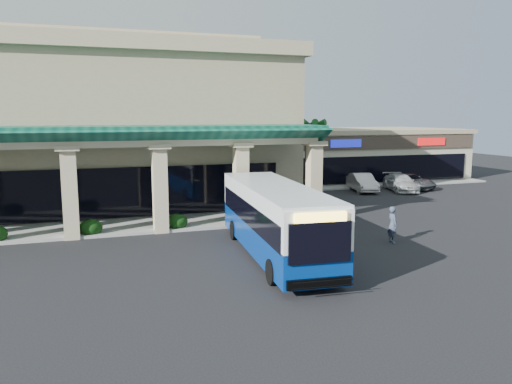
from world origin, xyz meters
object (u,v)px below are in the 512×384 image
object	(u,v)px
car_red	(401,183)
car_gray	(410,181)
pedestrian	(393,225)
car_white	(362,182)
transit_bus	(275,221)
car_silver	(310,185)

from	to	relation	value
car_red	car_gray	xyz separation A→B (m)	(1.46, 0.75, -0.05)
car_red	car_gray	world-z (taller)	car_red
pedestrian	car_red	size ratio (longest dim) A/B	0.38
pedestrian	car_red	world-z (taller)	pedestrian
pedestrian	car_white	world-z (taller)	pedestrian
transit_bus	pedestrian	distance (m)	6.35
pedestrian	car_silver	xyz separation A→B (m)	(2.48, 15.03, -0.15)
pedestrian	car_silver	distance (m)	15.23
transit_bus	car_gray	xyz separation A→B (m)	(18.31, 15.63, -0.95)
car_silver	car_white	xyz separation A→B (m)	(4.90, 0.34, -0.02)
car_gray	car_white	bearing A→B (deg)	162.87
car_silver	pedestrian	bearing A→B (deg)	-77.99
pedestrian	car_gray	xyz separation A→B (m)	(11.99, 15.31, -0.27)
car_silver	car_gray	xyz separation A→B (m)	(9.51, 0.28, -0.12)
transit_bus	car_white	bearing A→B (deg)	53.50
pedestrian	car_red	distance (m)	17.97
car_white	transit_bus	bearing A→B (deg)	-118.10
car_gray	car_silver	bearing A→B (deg)	165.29
transit_bus	car_silver	distance (m)	17.70
transit_bus	car_white	distance (m)	20.84
car_white	car_red	distance (m)	3.26
pedestrian	transit_bus	bearing A→B (deg)	99.37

